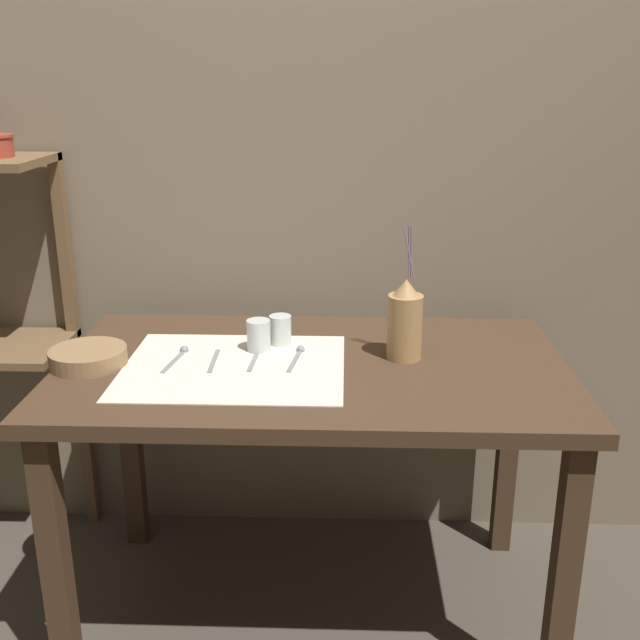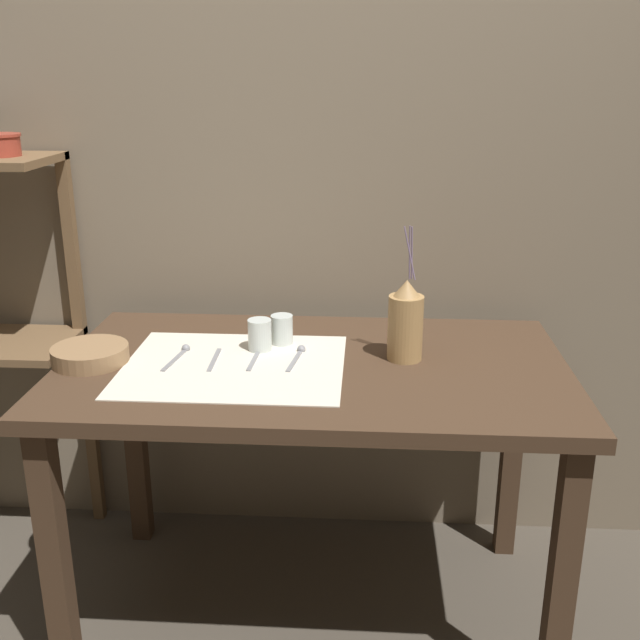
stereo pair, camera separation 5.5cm
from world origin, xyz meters
TOP-DOWN VIEW (x-y plane):
  - ground_plane at (0.00, 0.00)m, footprint 12.00×12.00m
  - stone_wall_back at (0.00, 0.50)m, footprint 7.00×0.06m
  - wooden_table at (0.00, 0.00)m, footprint 1.35×0.79m
  - linen_cloth at (-0.21, -0.04)m, footprint 0.58×0.48m
  - pitcher_with_flowers at (0.24, 0.04)m, footprint 0.09×0.09m
  - wooden_bowl at (-0.59, -0.04)m, footprint 0.20×0.20m
  - glass_tumbler_near at (-0.15, 0.08)m, footprint 0.07×0.07m
  - glass_tumbler_far at (-0.10, 0.13)m, footprint 0.06×0.06m
  - spoon_inner at (-0.36, 0.03)m, footprint 0.04×0.17m
  - fork_outer at (-0.26, -0.01)m, footprint 0.02×0.16m
  - knife_center at (-0.16, -0.00)m, footprint 0.02×0.16m
  - spoon_outer at (-0.04, 0.05)m, footprint 0.04×0.17m

SIDE VIEW (x-z plane):
  - ground_plane at x=0.00m, z-range 0.00..0.00m
  - wooden_table at x=0.00m, z-range 0.30..1.09m
  - linen_cloth at x=-0.21m, z-range 0.79..0.80m
  - fork_outer at x=-0.26m, z-range 0.80..0.80m
  - knife_center at x=-0.16m, z-range 0.80..0.80m
  - spoon_inner at x=-0.36m, z-range 0.79..0.81m
  - spoon_outer at x=-0.04m, z-range 0.79..0.81m
  - wooden_bowl at x=-0.59m, z-range 0.79..0.84m
  - glass_tumbler_far at x=-0.10m, z-range 0.80..0.88m
  - glass_tumbler_near at x=-0.15m, z-range 0.80..0.88m
  - pitcher_with_flowers at x=0.24m, z-range 0.72..1.08m
  - stone_wall_back at x=0.00m, z-range 0.00..2.40m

